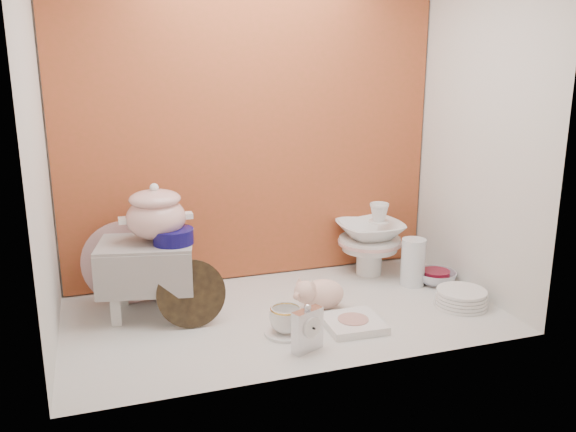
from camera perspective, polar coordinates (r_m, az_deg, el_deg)
name	(u,v)px	position (r m, az deg, el deg)	size (l,w,h in m)	color
ground	(285,314)	(2.55, -0.29, -9.33)	(1.80, 1.80, 0.00)	silver
niche_shell	(271,86)	(2.50, -1.63, 12.26)	(1.86, 1.03, 1.53)	#AD492B
step_stool	(148,277)	(2.57, -13.19, -5.69)	(0.38, 0.33, 0.32)	silver
soup_tureen	(156,212)	(2.47, -12.53, 0.37)	(0.28, 0.28, 0.24)	white
cobalt_bowl	(173,236)	(2.44, -10.90, -1.91)	(0.16, 0.16, 0.06)	#0F0A51
floral_platter	(125,263)	(2.68, -15.33, -4.35)	(0.37, 0.04, 0.37)	white
blue_white_vase	(170,272)	(2.76, -11.22, -5.23)	(0.21, 0.21, 0.22)	silver
lacquer_tray	(191,294)	(2.42, -9.22, -7.36)	(0.27, 0.07, 0.27)	black
mantel_clock	(307,328)	(2.21, 1.86, -10.61)	(0.12, 0.04, 0.18)	silver
plush_pig	(322,294)	(2.56, 3.27, -7.45)	(0.24, 0.17, 0.14)	beige
teacup_saucer	(286,333)	(2.37, -0.21, -11.08)	(0.17, 0.17, 0.01)	white
gold_rim_teacup	(286,319)	(2.35, -0.21, -9.84)	(0.13, 0.13, 0.10)	white
lattice_dish	(353,323)	(2.44, 6.23, -10.14)	(0.22, 0.22, 0.03)	white
dinner_plate_stack	(461,298)	(2.71, 16.22, -7.51)	(0.23, 0.23, 0.07)	white
crystal_bowl	(436,278)	(2.95, 13.93, -5.72)	(0.19, 0.19, 0.06)	silver
clear_glass_vase	(413,262)	(2.88, 11.85, -4.33)	(0.11, 0.11, 0.23)	silver
porcelain_tower	(370,239)	(2.97, 7.81, -2.19)	(0.32, 0.32, 0.36)	white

